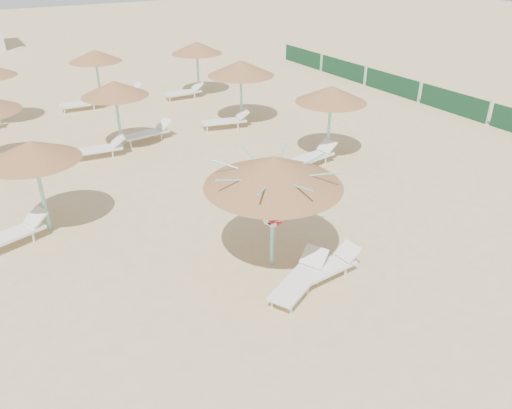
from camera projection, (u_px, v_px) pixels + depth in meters
ground at (269, 262)px, 12.65m from camera, size 120.00×120.00×0.00m
main_palapa at (273, 172)px, 11.41m from camera, size 3.26×3.26×2.92m
lounger_main_a at (301, 278)px, 11.49m from camera, size 2.02×1.42×0.71m
lounger_main_b at (328, 266)px, 11.94m from camera, size 1.86×0.68×0.66m
palapa_field at (136, 81)px, 19.73m from camera, size 14.27×13.73×2.72m
windbreak_fence at (392, 84)px, 26.32m from camera, size 0.08×19.84×1.10m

